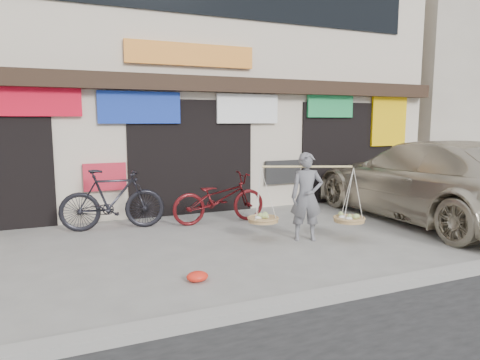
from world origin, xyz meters
name	(u,v)px	position (x,y,z in m)	size (l,w,h in m)	color
ground	(254,255)	(0.00, 0.00, 0.00)	(70.00, 70.00, 0.00)	gray
kerb	(323,297)	(0.00, -2.00, 0.06)	(70.00, 0.25, 0.12)	gray
shophouse_block	(162,78)	(0.00, 6.42, 3.45)	(14.00, 6.32, 7.00)	beige
neighbor_east	(472,97)	(13.50, 7.00, 3.20)	(12.00, 7.00, 6.40)	#ACA08E
street_vendor	(307,200)	(1.28, 0.47, 0.75)	(2.04, 1.18, 1.64)	slate
bike_1	(113,200)	(-1.94, 2.66, 0.62)	(0.59, 2.07, 1.25)	black
bike_2	(219,198)	(0.26, 2.37, 0.54)	(0.72, 2.07, 1.09)	#4D0D0F
suv	(428,180)	(4.64, 0.80, 0.90)	(2.71, 6.28, 1.80)	#BCB097
red_bag	(197,276)	(-1.22, -0.75, 0.07)	(0.31, 0.25, 0.14)	red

